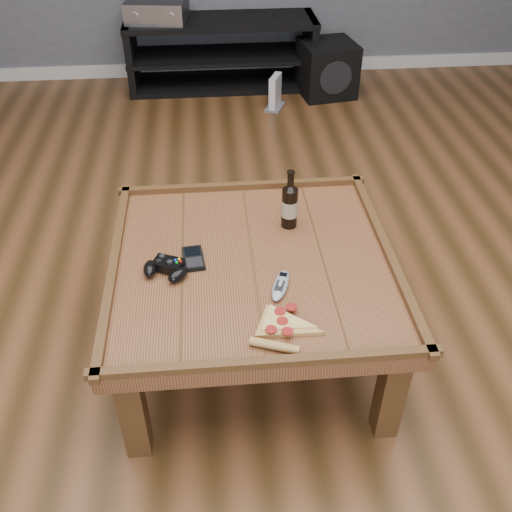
{
  "coord_description": "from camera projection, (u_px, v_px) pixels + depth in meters",
  "views": [
    {
      "loc": [
        -0.13,
        -1.57,
        1.72
      ],
      "look_at": [
        0.01,
        -0.07,
        0.52
      ],
      "focal_mm": 40.0,
      "sensor_mm": 36.0,
      "label": 1
    }
  ],
  "objects": [
    {
      "name": "beer_bottle",
      "position": [
        290.0,
        204.0,
        2.13
      ],
      "size": [
        0.06,
        0.06,
        0.24
      ],
      "color": "black",
      "rests_on": "coffee_table"
    },
    {
      "name": "game_console",
      "position": [
        275.0,
        93.0,
        4.05
      ],
      "size": [
        0.17,
        0.21,
        0.24
      ],
      "rotation": [
        0.0,
        0.0,
        -0.4
      ],
      "color": "slate",
      "rests_on": "ground"
    },
    {
      "name": "remote_control",
      "position": [
        280.0,
        285.0,
        1.9
      ],
      "size": [
        0.1,
        0.17,
        0.02
      ],
      "rotation": [
        0.0,
        0.0,
        -0.33
      ],
      "color": "#91969D",
      "rests_on": "coffee_table"
    },
    {
      "name": "smartphone",
      "position": [
        193.0,
        258.0,
        2.01
      ],
      "size": [
        0.08,
        0.14,
        0.02
      ],
      "rotation": [
        0.0,
        0.0,
        0.11
      ],
      "color": "black",
      "rests_on": "coffee_table"
    },
    {
      "name": "media_console",
      "position": [
        222.0,
        54.0,
        4.29
      ],
      "size": [
        1.4,
        0.45,
        0.5
      ],
      "color": "black",
      "rests_on": "ground"
    },
    {
      "name": "baseboard",
      "position": [
        221.0,
        68.0,
        4.6
      ],
      "size": [
        5.0,
        0.02,
        0.1
      ],
      "primitive_type": "cube",
      "color": "silver",
      "rests_on": "ground"
    },
    {
      "name": "ground",
      "position": [
        253.0,
        347.0,
        2.3
      ],
      "size": [
        6.0,
        6.0,
        0.0
      ],
      "primitive_type": "plane",
      "color": "#3F2812",
      "rests_on": "ground"
    },
    {
      "name": "coffee_table",
      "position": [
        253.0,
        273.0,
        2.06
      ],
      "size": [
        1.03,
        1.03,
        0.48
      ],
      "color": "#502B17",
      "rests_on": "ground"
    },
    {
      "name": "subwoofer",
      "position": [
        327.0,
        69.0,
        4.2
      ],
      "size": [
        0.43,
        0.43,
        0.38
      ],
      "rotation": [
        0.0,
        0.0,
        0.16
      ],
      "color": "black",
      "rests_on": "ground"
    },
    {
      "name": "game_controller",
      "position": [
        166.0,
        269.0,
        1.95
      ],
      "size": [
        0.17,
        0.15,
        0.05
      ],
      "rotation": [
        0.0,
        0.0,
        -0.4
      ],
      "color": "black",
      "rests_on": "coffee_table"
    },
    {
      "name": "av_receiver",
      "position": [
        157.0,
        10.0,
        4.05
      ],
      "size": [
        0.46,
        0.4,
        0.14
      ],
      "rotation": [
        0.0,
        0.0,
        -0.14
      ],
      "color": "black",
      "rests_on": "media_console"
    },
    {
      "name": "pizza_slice",
      "position": [
        281.0,
        327.0,
        1.75
      ],
      "size": [
        0.25,
        0.31,
        0.03
      ],
      "rotation": [
        0.0,
        0.0,
        -0.36
      ],
      "color": "tan",
      "rests_on": "coffee_table"
    }
  ]
}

